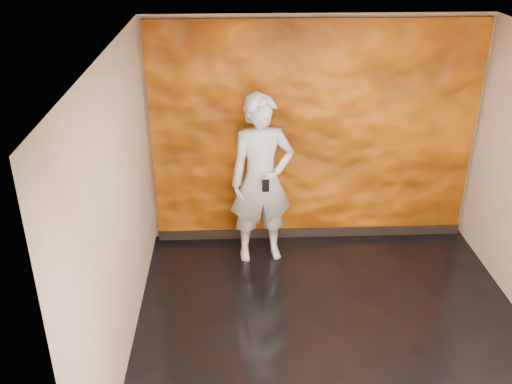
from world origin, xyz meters
The scene contains 5 objects.
room centered at (0.00, 0.00, 1.40)m, with size 4.02×4.02×2.81m.
feature_wall centered at (0.00, 1.96, 1.38)m, with size 3.90×0.06×2.75m, color orange.
baseboard centered at (0.00, 1.92, 0.06)m, with size 3.90×0.04×0.12m, color black.
man centered at (-0.65, 1.50, 1.02)m, with size 0.74×0.49×2.04m, color #999FA7.
phone centered at (-0.63, 1.19, 1.09)m, with size 0.08×0.02×0.15m, color black.
Camera 1 is at (-0.98, -4.44, 3.80)m, focal length 40.00 mm.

